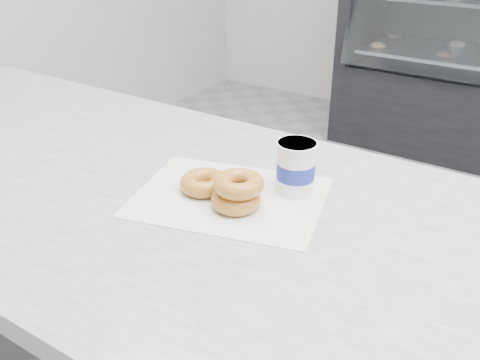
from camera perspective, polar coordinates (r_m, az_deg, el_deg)
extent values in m
cube|color=#B9B9BD|center=(0.84, 20.89, -11.73)|extent=(3.06, 0.76, 0.04)
cube|color=silver|center=(0.98, -1.13, -1.84)|extent=(0.40, 0.34, 0.00)
torus|color=#B48031|center=(1.00, -3.86, -0.29)|extent=(0.09, 0.09, 0.03)
torus|color=#B48031|center=(0.94, -0.45, -2.10)|extent=(0.09, 0.09, 0.03)
torus|color=#B48031|center=(0.93, -0.15, -0.42)|extent=(0.11, 0.11, 0.03)
cylinder|color=white|center=(0.99, 5.97, 1.30)|extent=(0.07, 0.07, 0.10)
cylinder|color=white|center=(0.97, 6.11, 3.85)|extent=(0.08, 0.08, 0.01)
cylinder|color=navy|center=(0.99, 5.96, 1.07)|extent=(0.08, 0.08, 0.03)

